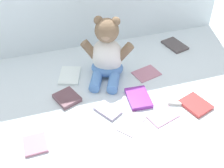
{
  "coord_description": "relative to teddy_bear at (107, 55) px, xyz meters",
  "views": [
    {
      "loc": [
        -0.26,
        -0.98,
        0.88
      ],
      "look_at": [
        0.02,
        -0.1,
        0.1
      ],
      "focal_mm": 47.2,
      "sensor_mm": 36.0,
      "label": 1
    }
  ],
  "objects": [
    {
      "name": "book_case_1",
      "position": [
        0.18,
        -0.06,
        -0.11
      ],
      "size": [
        0.14,
        0.12,
        0.01
      ],
      "primitive_type": "cube",
      "rotation": [
        0.0,
        0.0,
        4.97
      ],
      "color": "#B57186",
      "rests_on": "ground_plane"
    },
    {
      "name": "book_case_2",
      "position": [
        0.14,
        -0.34,
        -0.11
      ],
      "size": [
        0.14,
        0.11,
        0.01
      ],
      "primitive_type": "cube",
      "rotation": [
        0.0,
        0.0,
        5.0
      ],
      "color": "#B5789B",
      "rests_on": "ground_plane"
    },
    {
      "name": "book_case_5",
      "position": [
        0.42,
        0.13,
        -0.1
      ],
      "size": [
        0.12,
        0.15,
        0.01
      ],
      "primitive_type": "cube",
      "rotation": [
        0.0,
        0.0,
        0.26
      ],
      "color": "#4D4444",
      "rests_on": "ground_plane"
    },
    {
      "name": "book_case_7",
      "position": [
        0.24,
        -0.25,
        -0.1
      ],
      "size": [
        0.1,
        0.12,
        0.01
      ],
      "primitive_type": "cube",
      "rotation": [
        0.0,
        0.0,
        5.91
      ],
      "color": "silver",
      "rests_on": "ground_plane"
    },
    {
      "name": "book_case_0",
      "position": [
        0.0,
        -0.34,
        -0.11
      ],
      "size": [
        0.14,
        0.13,
        0.01
      ],
      "primitive_type": "cube",
      "rotation": [
        0.0,
        0.0,
        2.28
      ],
      "color": "#A18C9B",
      "rests_on": "ground_plane"
    },
    {
      "name": "book_case_10",
      "position": [
        -0.07,
        -0.24,
        -0.1
      ],
      "size": [
        0.11,
        0.13,
        0.01
      ],
      "primitive_type": "cube",
      "rotation": [
        0.0,
        0.0,
        0.54
      ],
      "color": "#9C8DAA",
      "rests_on": "ground_plane"
    },
    {
      "name": "book_case_4",
      "position": [
        -0.38,
        -0.33,
        -0.1
      ],
      "size": [
        0.09,
        0.1,
        0.01
      ],
      "primitive_type": "cube",
      "rotation": [
        0.0,
        0.0,
        3.17
      ],
      "color": "#A96981",
      "rests_on": "ground_plane"
    },
    {
      "name": "teddy_bear",
      "position": [
        0.0,
        0.0,
        0.0
      ],
      "size": [
        0.24,
        0.25,
        0.3
      ],
      "rotation": [
        0.0,
        0.0,
        -0.41
      ],
      "color": "white",
      "rests_on": "ground_plane"
    },
    {
      "name": "book_case_3",
      "position": [
        -0.18,
        0.03,
        -0.1
      ],
      "size": [
        0.13,
        0.16,
        0.01
      ],
      "primitive_type": "cube",
      "rotation": [
        0.0,
        0.0,
        2.81
      ],
      "color": "white",
      "rests_on": "ground_plane"
    },
    {
      "name": "ground_plane",
      "position": [
        -0.05,
        -0.09,
        -0.11
      ],
      "size": [
        3.2,
        3.2,
        0.0
      ],
      "primitive_type": "plane",
      "color": "silver"
    },
    {
      "name": "book_case_6",
      "position": [
        0.08,
        -0.21,
        -0.1
      ],
      "size": [
        0.1,
        0.14,
        0.02
      ],
      "primitive_type": "cube",
      "rotation": [
        0.0,
        0.0,
        6.21
      ],
      "color": "purple",
      "rests_on": "ground_plane"
    },
    {
      "name": "book_case_8",
      "position": [
        0.3,
        -0.32,
        -0.1
      ],
      "size": [
        0.13,
        0.14,
        0.01
      ],
      "primitive_type": "cube",
      "rotation": [
        0.0,
        0.0,
        0.33
      ],
      "color": "#BE3938",
      "rests_on": "ground_plane"
    },
    {
      "name": "book_case_9",
      "position": [
        -0.22,
        -0.12,
        -0.1
      ],
      "size": [
        0.12,
        0.13,
        0.02
      ],
      "primitive_type": "cube",
      "rotation": [
        0.0,
        0.0,
        0.38
      ],
      "color": "brown",
      "rests_on": "ground_plane"
    }
  ]
}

